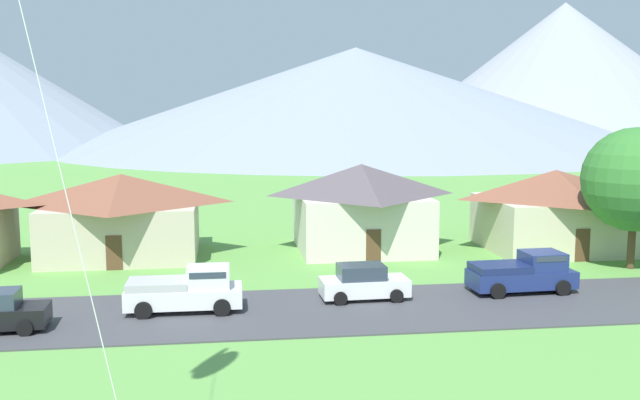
{
  "coord_description": "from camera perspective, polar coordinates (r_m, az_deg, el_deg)",
  "views": [
    {
      "loc": [
        -4.11,
        -3.17,
        9.32
      ],
      "look_at": [
        -0.85,
        20.97,
        6.12
      ],
      "focal_mm": 40.46,
      "sensor_mm": 36.0,
      "label": 1
    }
  ],
  "objects": [
    {
      "name": "road_strip",
      "position": [
        33.23,
        -0.28,
        -8.72
      ],
      "size": [
        160.0,
        7.68,
        0.08
      ],
      "primitive_type": "cube",
      "color": "#424247",
      "rests_on": "ground"
    },
    {
      "name": "mountain_east_ridge",
      "position": [
        195.46,
        18.65,
        9.5
      ],
      "size": [
        90.48,
        90.48,
        34.96
      ],
      "primitive_type": "cone",
      "color": "#8E939E",
      "rests_on": "ground"
    },
    {
      "name": "mountain_west_ridge",
      "position": [
        159.98,
        2.82,
        8.06
      ],
      "size": [
        130.5,
        130.5,
        21.86
      ],
      "primitive_type": "cone",
      "color": "gray",
      "rests_on": "ground"
    },
    {
      "name": "house_leftmost",
      "position": [
        49.14,
        18.06,
        -0.63
      ],
      "size": [
        9.38,
        8.28,
        5.2
      ],
      "color": "beige",
      "rests_on": "ground"
    },
    {
      "name": "house_left_center",
      "position": [
        46.15,
        -15.38,
        -1.07
      ],
      "size": [
        9.79,
        8.28,
        5.14
      ],
      "color": "beige",
      "rests_on": "ground"
    },
    {
      "name": "house_right_center",
      "position": [
        46.72,
        3.26,
        -0.43
      ],
      "size": [
        8.73,
        8.59,
        5.58
      ],
      "color": "beige",
      "rests_on": "ground"
    },
    {
      "name": "tree_near_left",
      "position": [
        44.59,
        23.65,
        1.49
      ],
      "size": [
        5.93,
        5.93,
        8.12
      ],
      "color": "#4C3823",
      "rests_on": "ground"
    },
    {
      "name": "parked_car_white_mid_east",
      "position": [
        34.88,
        3.45,
        -6.55
      ],
      "size": [
        4.26,
        2.2,
        1.68
      ],
      "color": "white",
      "rests_on": "road_strip"
    },
    {
      "name": "pickup_truck_navy_west_side",
      "position": [
        37.5,
        15.84,
        -5.53
      ],
      "size": [
        5.29,
        2.52,
        1.99
      ],
      "color": "navy",
      "rests_on": "road_strip"
    },
    {
      "name": "pickup_truck_white_east_side",
      "position": [
        33.35,
        -10.46,
        -6.98
      ],
      "size": [
        5.21,
        2.35,
        1.99
      ],
      "color": "white",
      "rests_on": "road_strip"
    }
  ]
}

